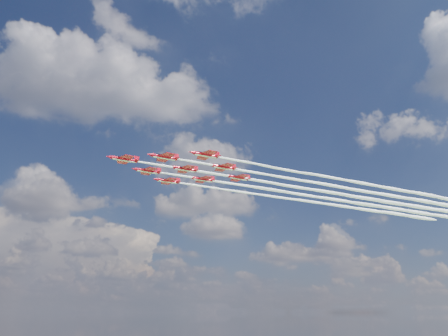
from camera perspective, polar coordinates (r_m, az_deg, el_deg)
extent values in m
cylinder|color=red|center=(135.27, -12.92, 1.13)|extent=(7.34, 3.17, 1.01)
cone|color=red|center=(134.24, -14.81, 1.43)|extent=(2.06, 1.52, 1.01)
cone|color=red|center=(136.37, -11.17, 0.84)|extent=(1.59, 1.29, 0.92)
ellipsoid|color=black|center=(134.97, -13.66, 1.41)|extent=(2.08, 1.37, 0.66)
cube|color=red|center=(135.36, -12.73, 1.08)|extent=(5.35, 8.98, 0.13)
cube|color=red|center=(136.19, -11.43, 0.89)|extent=(2.22, 3.55, 0.11)
cube|color=red|center=(136.51, -11.34, 1.20)|extent=(1.45, 0.56, 1.66)
cube|color=white|center=(135.12, -12.93, 0.94)|extent=(6.85, 2.85, 0.11)
cylinder|color=red|center=(131.23, -7.81, 1.43)|extent=(7.34, 3.17, 1.01)
cone|color=red|center=(129.82, -9.71, 1.75)|extent=(2.06, 1.52, 1.01)
cone|color=red|center=(132.70, -6.07, 1.13)|extent=(1.59, 1.29, 0.92)
ellipsoid|color=black|center=(130.79, -8.56, 1.73)|extent=(2.08, 1.37, 0.66)
cube|color=red|center=(131.37, -7.63, 1.38)|extent=(5.35, 8.98, 0.13)
cube|color=red|center=(132.47, -6.32, 1.18)|extent=(2.22, 3.55, 0.11)
cube|color=red|center=(132.81, -6.24, 1.50)|extent=(1.45, 0.56, 1.66)
cube|color=white|center=(131.08, -7.82, 1.24)|extent=(6.85, 2.85, 0.11)
cylinder|color=red|center=(144.85, -9.96, -0.37)|extent=(7.34, 3.17, 1.01)
cone|color=red|center=(143.57, -11.69, -0.10)|extent=(2.06, 1.52, 1.01)
cone|color=red|center=(146.17, -8.35, -0.62)|extent=(1.59, 1.29, 0.92)
ellipsoid|color=black|center=(144.44, -10.64, -0.11)|extent=(2.08, 1.37, 0.66)
cube|color=red|center=(144.97, -9.78, -0.42)|extent=(5.35, 8.98, 0.13)
cube|color=red|center=(145.97, -8.59, -0.59)|extent=(2.22, 3.55, 0.11)
cube|color=red|center=(146.28, -8.51, -0.29)|extent=(1.45, 0.56, 1.66)
cube|color=white|center=(144.71, -9.97, -0.55)|extent=(6.85, 2.85, 0.11)
cylinder|color=red|center=(128.31, -2.43, 1.73)|extent=(7.34, 3.17, 1.01)
cone|color=red|center=(126.50, -4.30, 2.07)|extent=(2.06, 1.52, 1.01)
cone|color=red|center=(130.14, -0.71, 1.42)|extent=(1.59, 1.29, 0.92)
ellipsoid|color=black|center=(127.71, -3.17, 2.04)|extent=(2.08, 1.37, 0.66)
cube|color=red|center=(128.48, -2.24, 1.68)|extent=(5.35, 8.98, 0.13)
cube|color=red|center=(129.86, -0.96, 1.47)|extent=(2.22, 3.55, 0.11)
cube|color=red|center=(130.22, -0.89, 1.80)|extent=(1.45, 0.56, 1.66)
cube|color=white|center=(128.15, -2.43, 1.54)|extent=(6.85, 2.85, 0.11)
cylinder|color=red|center=(141.39, -5.13, -0.14)|extent=(7.34, 3.17, 1.01)
cone|color=red|center=(139.75, -6.86, 0.15)|extent=(2.06, 1.52, 1.01)
cone|color=red|center=(143.05, -3.54, -0.39)|extent=(1.59, 1.29, 0.92)
ellipsoid|color=black|center=(140.85, -5.81, 0.14)|extent=(2.08, 1.37, 0.66)
cube|color=red|center=(141.54, -4.96, -0.18)|extent=(5.35, 8.98, 0.13)
cube|color=red|center=(142.79, -3.77, -0.36)|extent=(2.22, 3.55, 0.11)
cube|color=red|center=(143.12, -3.70, -0.05)|extent=(1.45, 0.56, 1.66)
cube|color=white|center=(141.24, -5.13, -0.31)|extent=(6.85, 2.85, 0.11)
cylinder|color=red|center=(154.85, -7.37, -1.68)|extent=(7.34, 3.17, 1.01)
cone|color=red|center=(153.35, -8.97, -1.44)|extent=(2.06, 1.52, 1.01)
cone|color=red|center=(156.37, -5.89, -1.90)|extent=(1.59, 1.29, 0.92)
ellipsoid|color=black|center=(154.36, -8.00, -1.44)|extent=(2.08, 1.37, 0.66)
cube|color=red|center=(154.99, -7.21, -1.72)|extent=(5.35, 8.98, 0.13)
cube|color=red|center=(156.14, -6.11, -1.87)|extent=(2.22, 3.55, 0.11)
cube|color=red|center=(156.44, -6.03, -1.59)|extent=(1.45, 0.56, 1.66)
cube|color=white|center=(154.72, -7.37, -1.85)|extent=(6.85, 2.85, 0.11)
cylinder|color=red|center=(138.98, -0.10, 0.11)|extent=(7.34, 3.17, 1.01)
cone|color=red|center=(136.97, -1.80, 0.40)|extent=(2.06, 1.52, 1.01)
cone|color=red|center=(140.98, 1.45, -0.15)|extent=(1.59, 1.29, 0.92)
ellipsoid|color=black|center=(138.30, -0.77, 0.39)|extent=(2.08, 1.37, 0.66)
cube|color=red|center=(139.17, 0.07, 0.07)|extent=(5.35, 8.98, 0.13)
cube|color=red|center=(140.67, 1.23, -0.11)|extent=(2.22, 3.55, 0.11)
cube|color=red|center=(141.02, 1.29, 0.20)|extent=(1.45, 0.56, 1.66)
cube|color=white|center=(138.84, -0.10, -0.07)|extent=(6.85, 2.85, 0.11)
cylinder|color=red|center=(151.90, -2.81, -1.49)|extent=(7.34, 3.17, 1.01)
cone|color=red|center=(150.07, -4.40, -1.24)|extent=(2.06, 1.52, 1.01)
cone|color=red|center=(153.73, -1.35, -1.71)|extent=(1.59, 1.29, 0.92)
ellipsoid|color=black|center=(151.27, -3.44, -1.24)|extent=(2.08, 1.37, 0.66)
cube|color=red|center=(152.08, -2.65, -1.53)|extent=(5.35, 8.98, 0.13)
cube|color=red|center=(153.45, -1.57, -1.68)|extent=(2.22, 3.55, 0.11)
cube|color=red|center=(153.77, -1.50, -1.39)|extent=(1.45, 0.56, 1.66)
cube|color=white|center=(151.77, -2.81, -1.65)|extent=(6.85, 2.85, 0.11)
cylinder|color=red|center=(149.94, 1.90, -1.27)|extent=(7.34, 3.17, 1.01)
cone|color=red|center=(147.78, 0.35, -1.02)|extent=(2.06, 1.52, 1.01)
cone|color=red|center=(152.08, 3.31, -1.50)|extent=(1.59, 1.29, 0.92)
ellipsoid|color=black|center=(149.19, 1.28, -1.02)|extent=(2.08, 1.37, 0.66)
cube|color=red|center=(150.15, 2.05, -1.31)|extent=(5.35, 8.98, 0.13)
cube|color=red|center=(151.76, 3.10, -1.46)|extent=(2.22, 3.55, 0.11)
cube|color=red|center=(152.09, 3.15, -1.17)|extent=(1.45, 0.56, 1.66)
cube|color=white|center=(149.81, 1.90, -1.44)|extent=(6.85, 2.85, 0.11)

